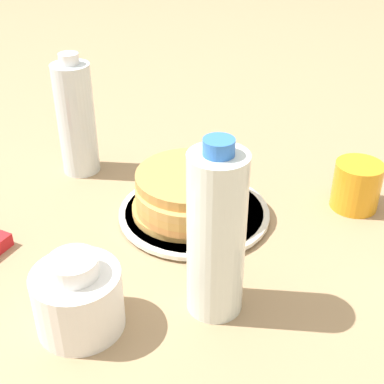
{
  "coord_description": "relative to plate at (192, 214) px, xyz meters",
  "views": [
    {
      "loc": [
        -0.58,
        -0.38,
        0.48
      ],
      "look_at": [
        -0.0,
        0.0,
        0.05
      ],
      "focal_mm": 50.0,
      "sensor_mm": 36.0,
      "label": 1
    }
  ],
  "objects": [
    {
      "name": "ground_plane",
      "position": [
        0.0,
        -0.0,
        -0.01
      ],
      "size": [
        4.0,
        4.0,
        0.0
      ],
      "primitive_type": "plane",
      "color": "#9E7F5B"
    },
    {
      "name": "plate",
      "position": [
        0.0,
        0.0,
        0.0
      ],
      "size": [
        0.23,
        0.23,
        0.01
      ],
      "color": "silver",
      "rests_on": "ground_plane"
    },
    {
      "name": "pancake_stack",
      "position": [
        -0.0,
        0.0,
        0.04
      ],
      "size": [
        0.18,
        0.18,
        0.06
      ],
      "color": "tan",
      "rests_on": "plate"
    },
    {
      "name": "juice_glass",
      "position": [
        0.17,
        -0.2,
        0.03
      ],
      "size": [
        0.08,
        0.08,
        0.08
      ],
      "color": "orange",
      "rests_on": "ground_plane"
    },
    {
      "name": "cream_jug",
      "position": [
        -0.26,
        -0.02,
        0.04
      ],
      "size": [
        0.1,
        0.1,
        0.1
      ],
      "color": "white",
      "rests_on": "ground_plane"
    },
    {
      "name": "water_bottle_near",
      "position": [
        -0.15,
        -0.13,
        0.1
      ],
      "size": [
        0.07,
        0.07,
        0.23
      ],
      "color": "silver",
      "rests_on": "ground_plane"
    },
    {
      "name": "water_bottle_mid",
      "position": [
        0.02,
        0.25,
        0.09
      ],
      "size": [
        0.07,
        0.07,
        0.21
      ],
      "color": "silver",
      "rests_on": "ground_plane"
    }
  ]
}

